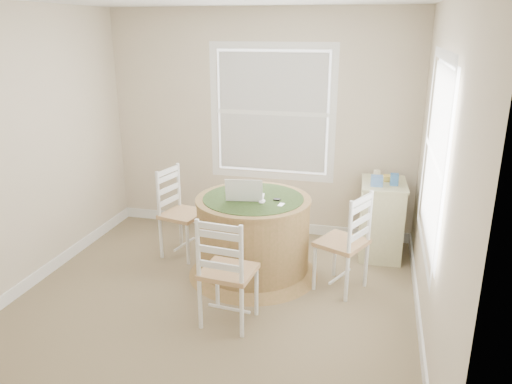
% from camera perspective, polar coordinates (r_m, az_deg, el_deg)
% --- Properties ---
extents(room, '(3.64, 3.64, 2.64)m').
position_cam_1_polar(room, '(4.26, -2.54, 3.59)').
color(room, '#807151').
rests_on(room, ground).
extents(round_table, '(1.30, 1.30, 0.81)m').
position_cam_1_polar(round_table, '(4.96, -0.31, -4.71)').
color(round_table, '#A27548').
rests_on(round_table, ground).
extents(chair_left, '(0.48, 0.50, 0.95)m').
position_cam_1_polar(chair_left, '(5.41, -8.34, -2.48)').
color(chair_left, white).
rests_on(chair_left, ground).
extents(chair_near, '(0.46, 0.44, 0.95)m').
position_cam_1_polar(chair_near, '(4.16, -3.17, -8.98)').
color(chair_near, white).
rests_on(chair_near, ground).
extents(chair_right, '(0.54, 0.55, 0.95)m').
position_cam_1_polar(chair_right, '(4.74, 9.78, -5.68)').
color(chair_right, white).
rests_on(chair_right, ground).
extents(laptop, '(0.40, 0.36, 0.24)m').
position_cam_1_polar(laptop, '(4.79, -1.24, -0.43)').
color(laptop, white).
rests_on(laptop, round_table).
extents(mouse, '(0.08, 0.11, 0.04)m').
position_cam_1_polar(mouse, '(4.71, 0.69, -1.09)').
color(mouse, white).
rests_on(mouse, round_table).
extents(phone, '(0.06, 0.10, 0.02)m').
position_cam_1_polar(phone, '(4.64, 2.88, -1.52)').
color(phone, '#B7BABF').
rests_on(phone, round_table).
extents(keys, '(0.07, 0.06, 0.02)m').
position_cam_1_polar(keys, '(4.76, 2.40, -0.93)').
color(keys, black).
rests_on(keys, round_table).
extents(corner_chest, '(0.50, 0.64, 0.83)m').
position_cam_1_polar(corner_chest, '(5.54, 14.10, -3.01)').
color(corner_chest, beige).
rests_on(corner_chest, ground).
extents(tissue_box, '(0.13, 0.13, 0.10)m').
position_cam_1_polar(tissue_box, '(5.26, 13.57, 1.22)').
color(tissue_box, '#537DBE').
rests_on(tissue_box, corner_chest).
extents(box_yellow, '(0.15, 0.11, 0.06)m').
position_cam_1_polar(box_yellow, '(5.47, 15.18, 1.52)').
color(box_yellow, '#DFBD4E').
rests_on(box_yellow, corner_chest).
extents(box_blue, '(0.08, 0.08, 0.12)m').
position_cam_1_polar(box_blue, '(5.32, 15.61, 1.36)').
color(box_blue, '#3669A3').
rests_on(box_blue, corner_chest).
extents(cup_cream, '(0.07, 0.07, 0.09)m').
position_cam_1_polar(cup_cream, '(5.54, 13.59, 2.03)').
color(cup_cream, beige).
rests_on(cup_cream, corner_chest).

